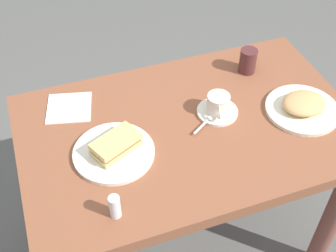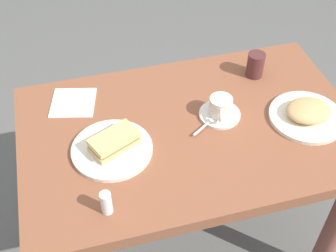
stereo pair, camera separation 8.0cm
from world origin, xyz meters
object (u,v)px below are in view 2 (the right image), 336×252
Objects in this scene: coffee_saucer at (220,114)px; salt_shaker at (106,203)px; sandwich_front at (114,141)px; spoon at (206,124)px; side_plate at (306,117)px; drinking_glass at (255,65)px; sandwich_plate at (112,149)px; dining_table at (189,153)px; coffee_cup at (221,106)px; napkin at (73,103)px.

coffee_saucer is 1.82× the size of salt_shaker.
sandwich_front reaches higher than coffee_saucer.
spoon reaches higher than side_plate.
drinking_glass reaches higher than sandwich_front.
sandwich_front reaches higher than sandwich_plate.
dining_table is at bearing 7.60° from sandwich_front.
side_plate is at bearing -2.44° from sandwich_front.
coffee_cup is 0.51m from salt_shaker.
salt_shaker is (-0.43, -0.28, 0.03)m from coffee_saucer.
coffee_saucer is (0.37, 0.06, -0.03)m from sandwich_front.
spoon is 0.34m from side_plate.
sandwich_front is 0.23m from salt_shaker.
coffee_cup is (0.11, 0.03, 0.17)m from dining_table.
salt_shaker is (0.04, -0.48, 0.04)m from napkin.
salt_shaker is at bearing -144.07° from drinking_glass.
sandwich_plate is at bearing -70.24° from napkin.
napkin is at bearing 159.34° from side_plate.
sandwich_plate is 1.70× the size of napkin.
coffee_cup is at bearing 33.02° from salt_shaker.
sandwich_front is 2.19× the size of salt_shaker.
dining_table is at bearing 7.77° from sandwich_plate.
spoon reaches higher than dining_table.
spoon reaches higher than coffee_saucer.
coffee_cup is 1.11× the size of drinking_glass.
sandwich_front is at bearing -172.40° from dining_table.
sandwich_plate and side_plate have the same top height.
sandwich_plate is 0.03m from sandwich_front.
sandwich_front is 0.38m from coffee_saucer.
sandwich_plate is 2.46× the size of coffee_cup.
drinking_glass is (0.57, 0.24, 0.01)m from sandwich_front.
dining_table is 0.44m from napkin.
coffee_saucer is at bearing 162.15° from side_plate.
side_plate is at bearing -9.13° from dining_table.
sandwich_plate is 1.82× the size of coffee_saucer.
sandwich_plate is at bearing -157.58° from drinking_glass.
dining_table is 0.42m from side_plate.
salt_shaker reaches higher than napkin.
sandwich_plate is 0.23m from salt_shaker.
dining_table is at bearing 164.83° from spoon.
coffee_cup is at bearing -138.43° from drinking_glass.
coffee_cup reaches higher than coffee_saucer.
coffee_cup is 1.17× the size of spoon.
coffee_cup reaches higher than sandwich_front.
dining_table is at bearing 38.43° from salt_shaker.
sandwich_front is at bearing -68.10° from napkin.
drinking_glass is (0.26, 0.22, 0.03)m from spoon.
drinking_glass is (0.63, 0.46, 0.01)m from salt_shaker.
sandwich_plate is 2.88× the size of spoon.
napkin is at bearing 150.38° from spoon.
spoon is at bearing 3.96° from sandwich_front.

